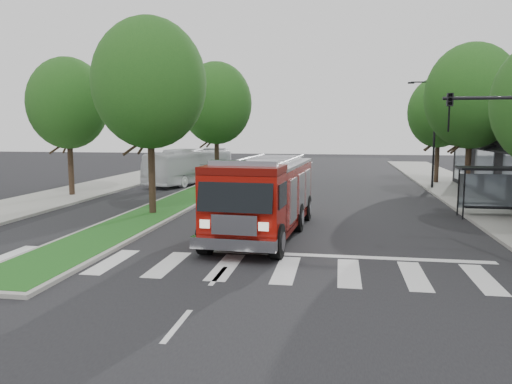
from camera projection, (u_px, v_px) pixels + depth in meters
ground at (243, 246)px, 19.38m from camera, size 140.00×140.00×0.00m
sidewalk_right at (503, 211)px, 27.11m from camera, size 5.00×80.00×0.15m
sidewalk_left at (48, 199)px, 31.53m from camera, size 5.00×80.00×0.15m
median at (211, 187)px, 37.96m from camera, size 3.00×50.00×0.15m
bus_shelter at (490, 178)px, 25.26m from camera, size 3.20×1.60×2.61m
tree_right_mid at (472, 96)px, 30.37m from camera, size 5.60×5.60×9.72m
tree_right_far at (439, 112)px, 40.23m from camera, size 5.00×5.00×8.73m
tree_median_near at (149, 83)px, 25.37m from camera, size 5.80×5.80×10.16m
tree_median_far at (216, 103)px, 39.10m from camera, size 5.60×5.60×9.72m
tree_left_mid at (68, 103)px, 32.63m from camera, size 5.20×5.20×9.16m
streetlight_right_far at (432, 129)px, 36.68m from camera, size 2.11×0.20×8.00m
fire_engine at (264, 197)px, 21.27m from camera, size 3.62×10.03×3.42m
city_bus at (190, 166)px, 41.12m from camera, size 4.97×10.55×2.86m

